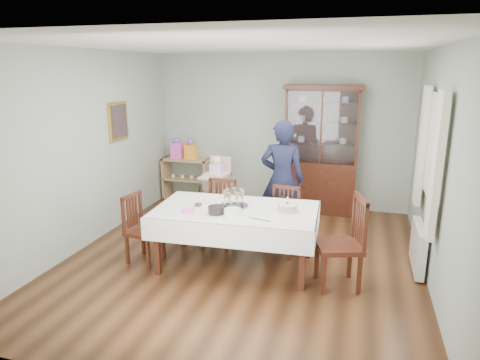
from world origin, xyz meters
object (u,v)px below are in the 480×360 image
at_px(chair_far_left, 219,227).
at_px(gift_bag_pink, 177,149).
at_px(sideboard, 187,179).
at_px(dining_table, 236,237).
at_px(chair_far_right, 282,234).
at_px(china_cabinet, 321,148).
at_px(woman, 282,179).
at_px(champagne_tray, 234,202).
at_px(chair_end_left, 144,242).
at_px(chair_end_right, 340,260).
at_px(gift_bag_orange, 191,150).
at_px(high_chair, 218,198).
at_px(birthday_cake, 287,208).

distance_m(chair_far_left, gift_bag_pink, 2.51).
bearing_deg(sideboard, dining_table, -55.42).
relative_size(chair_far_left, gift_bag_pink, 2.34).
bearing_deg(chair_far_right, chair_far_left, -173.75).
distance_m(china_cabinet, gift_bag_pink, 2.68).
bearing_deg(woman, champagne_tray, 66.57).
xyz_separation_m(chair_end_left, chair_end_right, (2.47, 0.02, 0.05)).
bearing_deg(gift_bag_orange, chair_end_right, -42.45).
bearing_deg(chair_end_right, high_chair, -145.15).
xyz_separation_m(high_chair, gift_bag_orange, (-0.90, 1.10, 0.53)).
bearing_deg(sideboard, woman, -32.75).
distance_m(sideboard, gift_bag_pink, 0.60).
bearing_deg(chair_far_right, gift_bag_pink, 148.64).
bearing_deg(gift_bag_orange, high_chair, -50.66).
bearing_deg(champagne_tray, gift_bag_orange, 123.07).
relative_size(chair_end_left, gift_bag_orange, 2.32).
relative_size(china_cabinet, champagne_tray, 5.94).
relative_size(chair_end_left, high_chair, 0.79).
height_order(china_cabinet, chair_far_left, china_cabinet).
bearing_deg(gift_bag_orange, woman, -33.69).
xyz_separation_m(china_cabinet, chair_end_left, (-1.97, -2.67, -0.86)).
relative_size(china_cabinet, gift_bag_orange, 5.69).
relative_size(sideboard, high_chair, 0.80).
distance_m(chair_end_right, champagne_tray, 1.45).
bearing_deg(high_chair, sideboard, 139.91).
distance_m(dining_table, chair_end_left, 1.20).
bearing_deg(china_cabinet, chair_far_right, -98.85).
distance_m(chair_end_left, gift_bag_orange, 2.79).
bearing_deg(high_chair, birthday_cake, -36.65).
height_order(chair_end_left, champagne_tray, champagne_tray).
distance_m(birthday_cake, gift_bag_orange, 3.31).
xyz_separation_m(china_cabinet, gift_bag_orange, (-2.40, 0.00, -0.15)).
height_order(woman, gift_bag_pink, woman).
distance_m(sideboard, woman, 2.51).
xyz_separation_m(chair_far_left, chair_end_left, (-0.76, -0.76, -0.01)).
relative_size(china_cabinet, sideboard, 2.42).
xyz_separation_m(china_cabinet, chair_end_right, (0.50, -2.65, -0.80)).
bearing_deg(chair_end_right, chair_far_left, -130.78).
xyz_separation_m(woman, champagne_tray, (-0.40, -1.09, -0.04)).
distance_m(dining_table, chair_far_right, 0.73).
distance_m(dining_table, birthday_cake, 0.76).
relative_size(dining_table, gift_bag_orange, 5.37).
xyz_separation_m(chair_far_left, gift_bag_pink, (-1.47, 1.91, 0.70)).
relative_size(woman, birthday_cake, 6.28).
relative_size(chair_far_left, high_chair, 0.83).
bearing_deg(chair_end_left, dining_table, -71.54).
relative_size(chair_far_left, woman, 0.53).
xyz_separation_m(champagne_tray, birthday_cake, (0.68, -0.02, -0.02)).
height_order(chair_far_left, chair_far_right, chair_far_left).
xyz_separation_m(birthday_cake, gift_bag_pink, (-2.52, 2.43, 0.17)).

